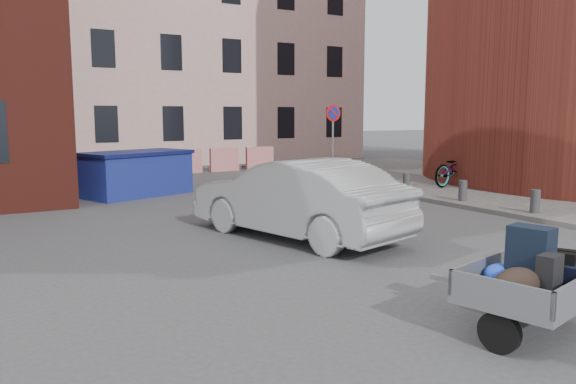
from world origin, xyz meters
TOP-DOWN VIEW (x-y plane):
  - ground at (0.00, 0.00)m, footprint 120.00×120.00m
  - sidewalk at (10.00, 4.00)m, footprint 9.00×24.00m
  - building_pink at (6.00, 22.00)m, footprint 16.00×8.00m
  - no_parking_sign at (6.00, 9.48)m, footprint 0.60×0.09m
  - bollards at (6.00, 3.40)m, footprint 0.22×9.02m
  - barriers at (4.20, 15.00)m, footprint 4.70×0.18m
  - trailer at (-0.27, -3.30)m, footprint 1.81×1.95m
  - dumpster at (-1.03, 9.67)m, footprint 3.54×2.64m
  - silver_car at (0.08, 2.24)m, footprint 2.78×5.00m
  - bicycle at (8.26, 5.79)m, footprint 2.26×1.09m

SIDE VIEW (x-z plane):
  - ground at x=0.00m, z-range 0.00..0.00m
  - sidewalk at x=10.00m, z-range 0.00..0.12m
  - bollards at x=6.00m, z-range 0.12..0.67m
  - barriers at x=4.20m, z-range 0.00..1.00m
  - trailer at x=-0.27m, z-range 0.01..1.21m
  - dumpster at x=-1.03m, z-range 0.00..1.33m
  - bicycle at x=8.26m, z-range 0.12..1.26m
  - silver_car at x=0.08m, z-range 0.00..1.56m
  - no_parking_sign at x=6.00m, z-range 0.69..3.34m
  - building_pink at x=6.00m, z-range 0.00..14.00m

